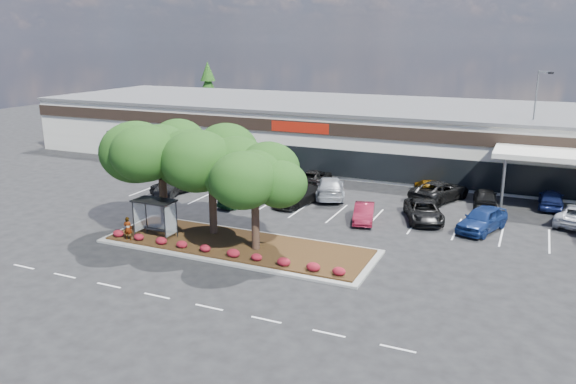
% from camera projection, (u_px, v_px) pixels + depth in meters
% --- Properties ---
extents(ground, '(160.00, 160.00, 0.00)m').
position_uv_depth(ground, '(234.00, 275.00, 32.05)').
color(ground, black).
rests_on(ground, ground).
extents(retail_store, '(80.40, 25.20, 6.25)m').
position_uv_depth(retail_store, '(387.00, 133.00, 61.08)').
color(retail_store, silver).
rests_on(retail_store, ground).
extents(landscape_island, '(18.00, 6.00, 0.26)m').
position_uv_depth(landscape_island, '(237.00, 245.00, 36.33)').
color(landscape_island, gray).
rests_on(landscape_island, ground).
extents(lane_markings, '(33.12, 20.06, 0.01)m').
position_uv_depth(lane_markings, '(302.00, 222.00, 41.29)').
color(lane_markings, silver).
rests_on(lane_markings, ground).
extents(shrub_row, '(17.00, 0.80, 0.50)m').
position_uv_depth(shrub_row, '(221.00, 251.00, 34.37)').
color(shrub_row, maroon).
rests_on(shrub_row, landscape_island).
extents(bus_shelter, '(2.75, 1.55, 2.59)m').
position_uv_depth(bus_shelter, '(156.00, 207.00, 36.98)').
color(bus_shelter, black).
rests_on(bus_shelter, landscape_island).
extents(island_tree_west, '(7.20, 7.20, 7.89)m').
position_uv_depth(island_tree_west, '(162.00, 174.00, 38.04)').
color(island_tree_west, black).
rests_on(island_tree_west, landscape_island).
extents(island_tree_mid, '(6.60, 6.60, 7.32)m').
position_uv_depth(island_tree_mid, '(212.00, 181.00, 37.36)').
color(island_tree_mid, black).
rests_on(island_tree_mid, landscape_island).
extents(island_tree_east, '(5.80, 5.80, 6.50)m').
position_uv_depth(island_tree_east, '(255.00, 199.00, 34.58)').
color(island_tree_east, black).
rests_on(island_tree_east, landscape_island).
extents(conifer_north_west, '(4.40, 4.40, 10.00)m').
position_uv_depth(conifer_north_west, '(209.00, 95.00, 83.04)').
color(conifer_north_west, black).
rests_on(conifer_north_west, ground).
extents(person_waiting, '(0.64, 0.49, 1.58)m').
position_uv_depth(person_waiting, '(128.00, 228.00, 36.76)').
color(person_waiting, '#594C47').
rests_on(person_waiting, landscape_island).
extents(light_pole, '(1.43, 0.66, 10.49)m').
position_uv_depth(light_pole, '(532.00, 138.00, 49.22)').
color(light_pole, gray).
rests_on(light_pole, ground).
extents(car_0, '(2.62, 4.62, 1.44)m').
position_uv_depth(car_0, '(170.00, 187.00, 48.22)').
color(car_0, black).
rests_on(car_0, ground).
extents(car_1, '(3.52, 5.44, 1.72)m').
position_uv_depth(car_1, '(178.00, 183.00, 49.16)').
color(car_1, black).
rests_on(car_1, ground).
extents(car_2, '(2.47, 4.31, 1.38)m').
position_uv_depth(car_2, '(239.00, 197.00, 45.43)').
color(car_2, '#1D4F2B').
rests_on(car_2, ground).
extents(car_3, '(3.22, 5.58, 1.52)m').
position_uv_depth(car_3, '(298.00, 195.00, 45.61)').
color(car_3, black).
rests_on(car_3, ground).
extents(car_4, '(2.30, 4.26, 1.33)m').
position_uv_depth(car_4, '(364.00, 213.00, 41.31)').
color(car_4, maroon).
rests_on(car_4, ground).
extents(car_5, '(4.07, 5.78, 1.46)m').
position_uv_depth(car_5, '(424.00, 211.00, 41.54)').
color(car_5, black).
rests_on(car_5, ground).
extents(car_7, '(3.55, 5.39, 1.71)m').
position_uv_depth(car_7, '(482.00, 219.00, 39.25)').
color(car_7, navy).
rests_on(car_7, ground).
extents(car_9, '(4.05, 6.06, 1.54)m').
position_uv_depth(car_9, '(205.00, 174.00, 52.69)').
color(car_9, maroon).
rests_on(car_9, ground).
extents(car_10, '(2.64, 4.56, 1.46)m').
position_uv_depth(car_10, '(261.00, 176.00, 52.00)').
color(car_10, '#1B5323').
rests_on(car_10, ground).
extents(car_11, '(4.36, 6.40, 1.72)m').
position_uv_depth(car_11, '(330.00, 187.00, 47.69)').
color(car_11, '#A1A6AB').
rests_on(car_11, ground).
extents(car_12, '(2.70, 5.26, 1.42)m').
position_uv_depth(car_12, '(314.00, 177.00, 51.69)').
color(car_12, black).
rests_on(car_12, ground).
extents(car_13, '(3.36, 5.06, 1.36)m').
position_uv_depth(car_13, '(428.00, 187.00, 48.33)').
color(car_13, '#7C4E07').
rests_on(car_13, ground).
extents(car_14, '(4.90, 6.49, 1.64)m').
position_uv_depth(car_14, '(440.00, 191.00, 46.81)').
color(car_14, black).
rests_on(car_14, ground).
extents(car_15, '(2.27, 4.59, 1.50)m').
position_uv_depth(car_15, '(485.00, 197.00, 45.07)').
color(car_15, black).
rests_on(car_15, ground).
extents(car_17, '(1.83, 4.53, 1.54)m').
position_uv_depth(car_17, '(551.00, 199.00, 44.64)').
color(car_17, navy).
rests_on(car_17, ground).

